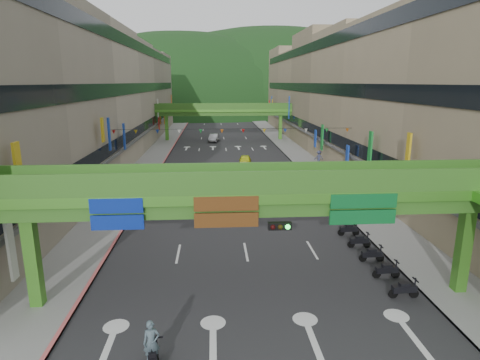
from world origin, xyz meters
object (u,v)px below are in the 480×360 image
overpass_near (277,208)px  scooter_rider_mid (235,208)px  car_yellow (245,161)px  pedestrian_red (317,173)px  scooter_rider_near (152,347)px  car_silver (214,138)px

overpass_near → scooter_rider_mid: size_ratio=14.34×
overpass_near → car_yellow: size_ratio=6.87×
pedestrian_red → scooter_rider_near: bearing=-110.3°
car_silver → car_yellow: size_ratio=1.08×
scooter_rider_mid → scooter_rider_near: bearing=-103.5°
car_yellow → scooter_rider_near: bearing=-94.5°
scooter_rider_near → car_yellow: 39.99m
scooter_rider_mid → pedestrian_red: scooter_rider_mid is taller
scooter_rider_near → scooter_rider_mid: (4.23, 17.54, -0.00)m
scooter_rider_mid → car_silver: bearing=92.1°
car_yellow → pedestrian_red: (7.63, -8.76, 0.11)m
scooter_rider_mid → car_yellow: 22.03m
overpass_near → scooter_rider_near: size_ratio=13.18×
scooter_rider_near → car_silver: 62.32m
overpass_near → pedestrian_red: bearing=71.4°
scooter_rider_near → scooter_rider_mid: 18.04m
car_silver → car_yellow: 23.22m
scooter_rider_near → scooter_rider_mid: scooter_rider_near is taller
overpass_near → scooter_rider_near: bearing=-141.5°
overpass_near → car_yellow: 35.35m
car_silver → pedestrian_red: 33.74m
scooter_rider_mid → pedestrian_red: 16.59m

